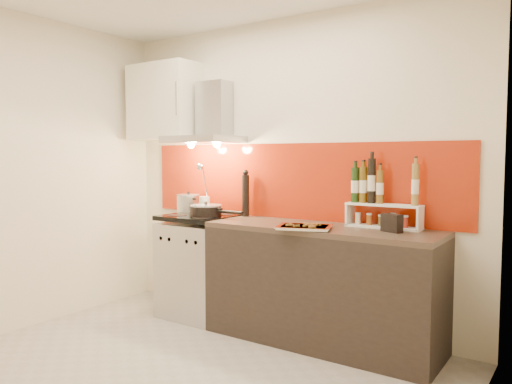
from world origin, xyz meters
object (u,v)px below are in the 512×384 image
Objects in this scene: stock_pot at (188,203)px; saute_pan at (207,210)px; pepper_mill at (246,194)px; baking_tray at (304,227)px; counter at (321,285)px; range_stove at (201,267)px.

stock_pot reaches higher than saute_pan.
stock_pot is at bearing -175.39° from pepper_mill.
pepper_mill reaches higher than saute_pan.
baking_tray is at bearing -8.02° from saute_pan.
saute_pan is at bearing -134.13° from pepper_mill.
range_stove is at bearing -179.77° from counter.
saute_pan is (0.11, -0.04, 0.52)m from range_stove.
counter is at bearing 78.24° from baking_tray.
range_stove is at bearing 170.65° from baking_tray.
counter is 4.35× the size of pepper_mill.
counter is 1.09m from pepper_mill.
range_stove is at bearing -149.52° from pepper_mill.
baking_tray is (1.05, -0.15, -0.04)m from saute_pan.
baking_tray is (1.44, -0.35, -0.08)m from stock_pot.
baking_tray reaches higher than counter.
stock_pot is 0.41× the size of saute_pan.
baking_tray is at bearing -9.35° from range_stove.
stock_pot reaches higher than range_stove.
range_stove is 1.27m from baking_tray.
stock_pot is (-0.28, 0.16, 0.55)m from range_stove.
stock_pot is (-1.48, 0.15, 0.54)m from counter.
counter is at bearing -13.31° from pepper_mill.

